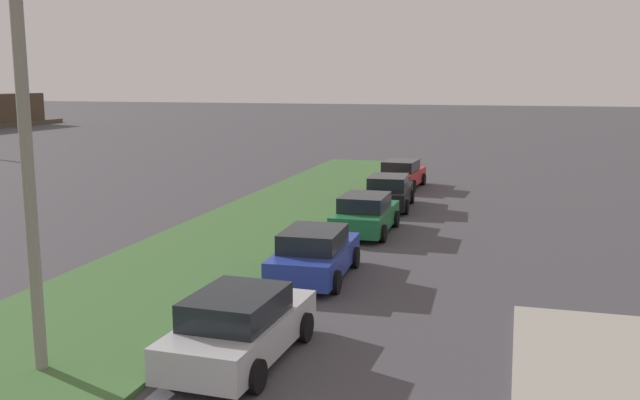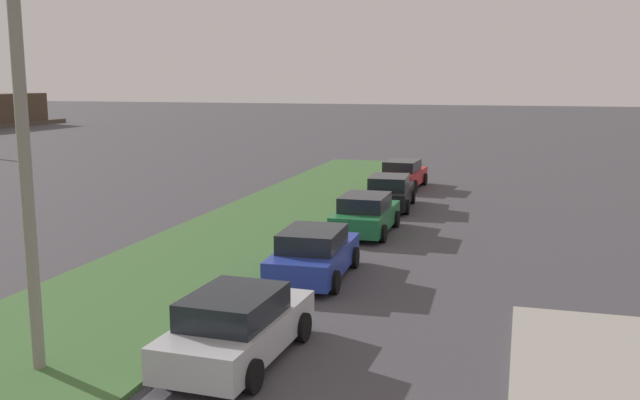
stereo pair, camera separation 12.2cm
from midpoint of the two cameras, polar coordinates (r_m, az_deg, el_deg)
grass_median at (r=20.56m, az=-12.30°, el=-6.28°), size 60.00×6.00×0.12m
parked_car_silver at (r=14.59m, az=-6.47°, el=-10.12°), size 4.37×2.15×1.47m
parked_car_blue at (r=20.23m, az=-0.33°, el=-4.39°), size 4.36×2.14×1.47m
parked_car_green at (r=26.14m, az=3.85°, el=-1.16°), size 4.30×2.02×1.47m
parked_car_black at (r=31.31m, az=5.74°, el=0.63°), size 4.40×2.22×1.47m
parked_car_red at (r=37.20m, az=6.78°, el=2.06°), size 4.40×2.21×1.47m
streetlight at (r=13.96m, az=-21.30°, el=3.86°), size 0.82×2.85×7.50m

